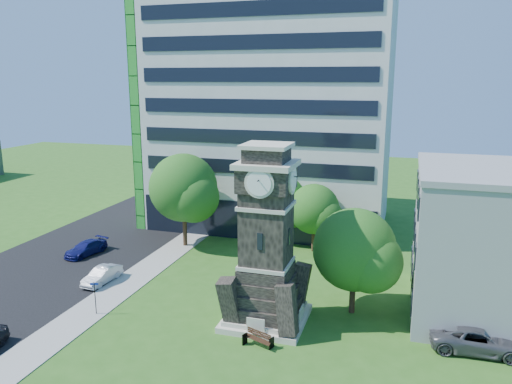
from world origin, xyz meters
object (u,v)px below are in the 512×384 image
(park_bench, at_px, (258,338))
(car_street_north, at_px, (86,248))
(street_sign, at_px, (95,294))
(clock_tower, at_px, (266,248))
(car_street_mid, at_px, (102,275))
(car_east_lot, at_px, (478,339))

(park_bench, bearing_deg, car_street_north, 172.93)
(park_bench, relative_size, street_sign, 0.76)
(clock_tower, relative_size, street_sign, 5.01)
(clock_tower, xyz_separation_m, park_bench, (0.45, -3.31, -4.78))
(car_street_mid, distance_m, car_street_north, 7.50)
(car_street_mid, height_order, street_sign, street_sign)
(street_sign, bearing_deg, car_street_north, 111.39)
(car_east_lot, xyz_separation_m, street_sign, (-25.14, -2.64, 0.74))
(street_sign, bearing_deg, car_street_mid, 102.65)
(car_street_north, bearing_deg, clock_tower, -8.88)
(car_street_north, xyz_separation_m, car_east_lot, (33.27, -7.64, 0.15))
(clock_tower, height_order, car_east_lot, clock_tower)
(car_east_lot, distance_m, park_bench, 13.39)
(car_street_mid, xyz_separation_m, car_street_north, (-5.30, 5.30, -0.00))
(car_street_mid, bearing_deg, street_sign, -56.19)
(car_east_lot, bearing_deg, car_street_north, 75.53)
(clock_tower, distance_m, park_bench, 5.83)
(clock_tower, relative_size, park_bench, 6.64)
(car_street_north, relative_size, street_sign, 1.81)
(clock_tower, bearing_deg, car_street_mid, 170.74)
(clock_tower, bearing_deg, car_street_north, 158.87)
(car_street_mid, relative_size, street_sign, 1.59)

